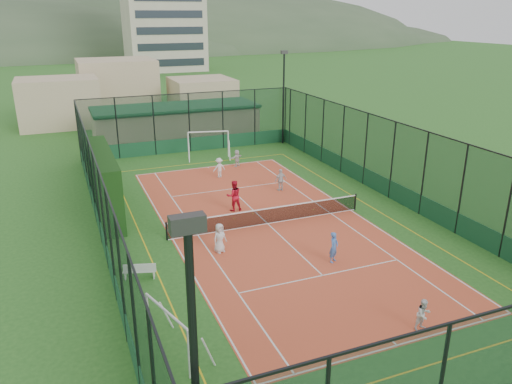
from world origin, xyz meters
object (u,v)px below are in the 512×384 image
at_px(futsal_goal_far, 209,145).
at_px(coach, 234,196).
at_px(clubhouse, 176,122).
at_px(child_near_right, 424,315).
at_px(child_far_right, 281,180).
at_px(futsal_goal_near, 167,334).
at_px(child_far_back, 237,158).
at_px(white_bench, 139,270).
at_px(child_far_left, 219,168).
at_px(floodlight_ne, 283,98).
at_px(child_near_left, 220,238).
at_px(child_near_mid, 334,247).

distance_m(futsal_goal_far, coach, 12.01).
bearing_deg(coach, clubhouse, -91.53).
xyz_separation_m(child_near_right, child_far_right, (1.52, 16.26, 0.12)).
height_order(futsal_goal_near, child_far_back, futsal_goal_near).
relative_size(clubhouse, white_bench, 10.45).
bearing_deg(child_far_left, child_far_right, 114.63).
distance_m(clubhouse, child_far_left, 12.88).
height_order(floodlight_ne, futsal_goal_far, floodlight_ne).
relative_size(child_near_left, child_near_right, 1.20).
height_order(futsal_goal_near, child_near_mid, futsal_goal_near).
bearing_deg(child_far_back, futsal_goal_near, 36.40).
distance_m(child_near_right, child_far_left, 20.61).
relative_size(clubhouse, child_far_right, 10.04).
bearing_deg(floodlight_ne, coach, -124.77).
relative_size(floodlight_ne, child_far_left, 5.68).
distance_m(futsal_goal_far, child_near_mid, 19.87).
distance_m(white_bench, child_far_back, 17.89).
relative_size(child_near_right, coach, 0.67).
bearing_deg(clubhouse, white_bench, -107.00).
height_order(floodlight_ne, coach, floodlight_ne).
relative_size(child_near_right, child_far_right, 0.84).
xyz_separation_m(futsal_goal_far, child_far_right, (2.13, -9.64, -0.32)).
bearing_deg(white_bench, child_near_right, -23.83).
distance_m(child_near_right, child_far_right, 16.33).
bearing_deg(futsal_goal_far, floodlight_ne, 28.25).
bearing_deg(child_near_left, floodlight_ne, 35.81).
height_order(clubhouse, child_near_mid, clubhouse).
relative_size(clubhouse, child_near_right, 11.93).
bearing_deg(floodlight_ne, clubhouse, 147.88).
bearing_deg(child_far_left, child_near_left, 62.47).
height_order(futsal_goal_far, child_far_back, futsal_goal_far).
distance_m(futsal_goal_near, child_near_mid, 9.79).
bearing_deg(futsal_goal_near, child_near_left, -48.05).
xyz_separation_m(clubhouse, futsal_goal_near, (-7.79, -31.41, -0.64)).
bearing_deg(child_near_left, coach, 41.82).
bearing_deg(child_near_right, coach, 95.02).
height_order(clubhouse, futsal_goal_near, clubhouse).
bearing_deg(floodlight_ne, futsal_goal_far, -164.65).
bearing_deg(child_far_right, clubhouse, -88.54).
xyz_separation_m(clubhouse, child_near_right, (1.50, -33.41, -0.93)).
xyz_separation_m(child_far_right, child_far_back, (-0.79, 6.45, -0.10)).
height_order(futsal_goal_far, child_far_right, futsal_goal_far).
bearing_deg(coach, floodlight_ne, -123.08).
bearing_deg(futsal_goal_near, child_near_mid, -83.17).
height_order(child_near_left, child_far_right, child_near_left).
height_order(floodlight_ne, child_far_back, floodlight_ne).
relative_size(futsal_goal_near, child_near_right, 2.27).
xyz_separation_m(clubhouse, child_near_left, (-3.62, -24.36, -0.80)).
height_order(futsal_goal_far, child_near_right, futsal_goal_far).
bearing_deg(child_far_left, futsal_goal_far, -108.41).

